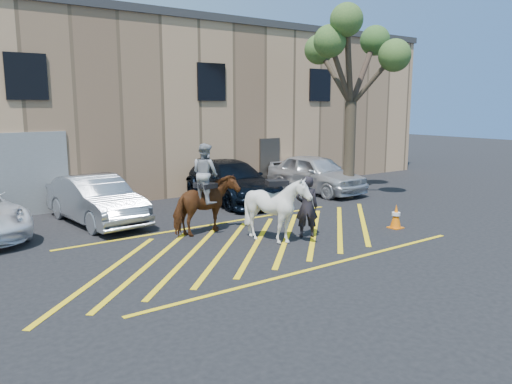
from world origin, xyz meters
TOP-DOWN VIEW (x-y plane):
  - ground at (0.00, 0.00)m, footprint 90.00×90.00m
  - car_silver_sedan at (-2.74, 4.53)m, footprint 2.01×4.67m
  - car_blue_suv at (2.65, 5.06)m, footprint 2.64×5.54m
  - car_white_suv at (6.68, 4.64)m, footprint 2.06×4.79m
  - handler at (1.50, -0.62)m, footprint 0.76×0.71m
  - warehouse at (-0.01, 11.99)m, footprint 32.42×10.20m
  - hatching_zone at (-0.00, -0.30)m, footprint 12.60×5.12m
  - mounted_bay at (-0.62, 1.36)m, footprint 2.11×1.23m
  - saddled_white at (0.48, -0.55)m, footprint 2.03×2.13m
  - traffic_cone at (4.38, -1.44)m, footprint 0.38×0.38m
  - tree at (6.86, 2.92)m, footprint 3.99×4.37m

SIDE VIEW (x-z plane):
  - ground at x=0.00m, z-range 0.00..0.00m
  - hatching_zone at x=0.00m, z-range 0.00..0.01m
  - traffic_cone at x=4.38m, z-range 0.00..0.73m
  - car_silver_sedan at x=-2.74m, z-range 0.00..1.50m
  - car_blue_suv at x=2.65m, z-range 0.00..1.56m
  - car_white_suv at x=6.68m, z-range 0.00..1.61m
  - handler at x=1.50m, z-range 0.00..1.75m
  - saddled_white at x=0.48m, z-range 0.01..1.85m
  - mounted_bay at x=-0.62m, z-range -0.25..2.37m
  - warehouse at x=-0.01m, z-range 0.00..7.30m
  - tree at x=6.86m, z-range 2.04..9.35m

